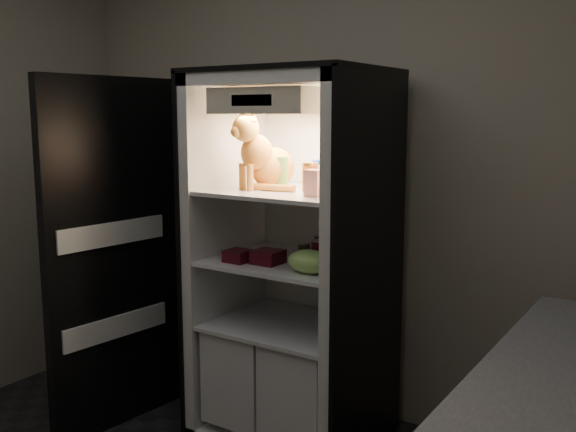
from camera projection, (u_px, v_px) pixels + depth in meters
name	position (u px, v px, depth m)	size (l,w,h in m)	color
room_shell	(57.00, 127.00, 2.01)	(3.60, 3.60, 3.60)	white
refrigerator	(295.00, 286.00, 3.28)	(0.90, 0.72, 1.88)	white
fridge_door	(119.00, 257.00, 3.39)	(0.15, 0.87, 1.85)	black
tabby_cat	(264.00, 159.00, 3.19)	(0.33, 0.40, 0.40)	orange
parmesan_shaker	(282.00, 173.00, 3.17)	(0.06, 0.06, 0.16)	green
mayo_tub	(322.00, 174.00, 3.23)	(0.10, 0.10, 0.14)	white
salsa_jar	(310.00, 177.00, 3.10)	(0.08, 0.08, 0.14)	maroon
pepper_jar	(353.00, 174.00, 3.02)	(0.11, 0.11, 0.18)	maroon
cream_carton	(314.00, 183.00, 2.89)	(0.07, 0.07, 0.12)	silver
soda_can_a	(321.00, 248.00, 3.15)	(0.07, 0.07, 0.14)	black
soda_can_b	(325.00, 252.00, 3.06)	(0.07, 0.07, 0.13)	black
soda_can_c	(318.00, 253.00, 3.06)	(0.07, 0.07, 0.12)	black
condiment_jar	(304.00, 250.00, 3.23)	(0.06, 0.06, 0.08)	#513B17
grape_bag	(309.00, 261.00, 2.93)	(0.22, 0.16, 0.11)	#8FD563
berry_box_left	(238.00, 256.00, 3.15)	(0.12, 0.12, 0.06)	#530D13
berry_box_right	(268.00, 257.00, 3.11)	(0.13, 0.13, 0.07)	#530D13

